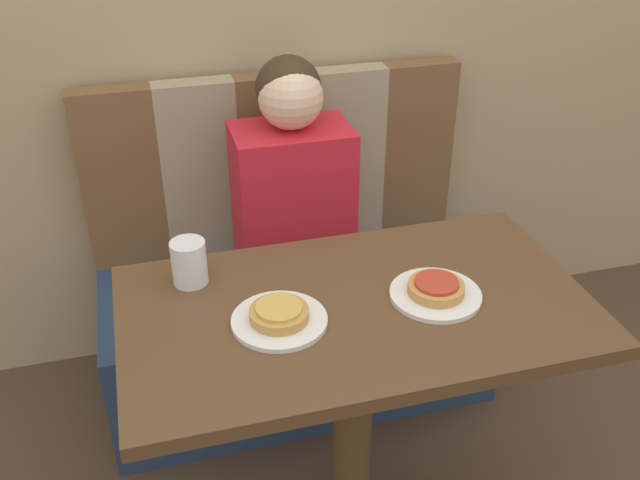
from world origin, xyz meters
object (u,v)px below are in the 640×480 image
Objects in this scene: plate_right at (435,295)px; pizza_right at (436,287)px; person at (292,181)px; plate_left at (279,321)px; pizza_left at (279,313)px; drinking_cup at (189,262)px.

plate_right is 1.62× the size of pizza_right.
person is 3.38× the size of plate_left.
person reaches higher than plate_left.
plate_right is at bearing 0.00° from pizza_left.
drinking_cup reaches higher than plate_left.
pizza_right is (0.00, -0.00, 0.02)m from plate_right.
pizza_left is 1.00× the size of pizza_right.
plate_right is 0.57m from drinking_cup.
drinking_cup is at bearing 158.45° from pizza_right.
plate_right is at bearing 90.00° from pizza_right.
drinking_cup is (-0.53, 0.21, 0.05)m from plate_right.
pizza_left is 0.27m from drinking_cup.
drinking_cup is at bearing -128.93° from person.
plate_right is at bearing -21.55° from drinking_cup.
drinking_cup reaches higher than pizza_right.
pizza_left and pizza_right have the same top height.
pizza_right reaches higher than plate_left.
pizza_left is at bearing -105.87° from person.
pizza_left is at bearing -51.57° from drinking_cup.
plate_left is at bearing 180.00° from pizza_right.
pizza_left is at bearing -90.00° from plate_left.
person reaches higher than drinking_cup.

